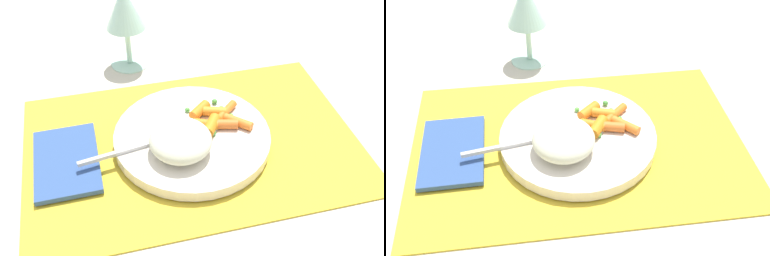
# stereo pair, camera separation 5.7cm
# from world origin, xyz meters

# --- Properties ---
(ground_plane) EXTENTS (2.40, 2.40, 0.00)m
(ground_plane) POSITION_xyz_m (0.00, 0.00, 0.00)
(ground_plane) COLOR beige
(placemat) EXTENTS (0.50, 0.33, 0.01)m
(placemat) POSITION_xyz_m (0.00, 0.00, 0.00)
(placemat) COLOR gold
(placemat) RESTS_ON ground_plane
(plate) EXTENTS (0.23, 0.23, 0.02)m
(plate) POSITION_xyz_m (0.00, 0.00, 0.01)
(plate) COLOR silver
(plate) RESTS_ON placemat
(rice_mound) EXTENTS (0.09, 0.09, 0.04)m
(rice_mound) POSITION_xyz_m (-0.02, -0.03, 0.04)
(rice_mound) COLOR beige
(rice_mound) RESTS_ON plate
(carrot_portion) EXTENTS (0.09, 0.08, 0.02)m
(carrot_portion) POSITION_xyz_m (0.04, 0.01, 0.03)
(carrot_portion) COLOR orange
(carrot_portion) RESTS_ON plate
(pea_scatter) EXTENTS (0.08, 0.08, 0.01)m
(pea_scatter) POSITION_xyz_m (0.03, 0.03, 0.03)
(pea_scatter) COLOR green
(pea_scatter) RESTS_ON plate
(fork) EXTENTS (0.21, 0.04, 0.01)m
(fork) POSITION_xyz_m (-0.05, -0.01, 0.03)
(fork) COLOR silver
(fork) RESTS_ON plate
(wine_glass) EXTENTS (0.07, 0.07, 0.15)m
(wine_glass) POSITION_xyz_m (-0.06, 0.24, 0.11)
(wine_glass) COLOR #B2E0CC
(wine_glass) RESTS_ON ground_plane
(napkin) EXTENTS (0.09, 0.14, 0.01)m
(napkin) POSITION_xyz_m (-0.19, -0.00, 0.01)
(napkin) COLOR #33518C
(napkin) RESTS_ON placemat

